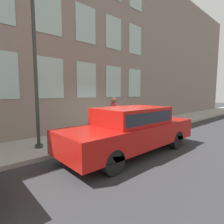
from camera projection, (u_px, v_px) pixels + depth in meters
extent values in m
plane|color=#2D2D30|center=(121.00, 141.00, 7.60)|extent=(80.00, 80.00, 0.00)
cube|color=#9E9B93|center=(102.00, 134.00, 8.54)|extent=(2.58, 60.00, 0.14)
cube|color=gray|center=(84.00, 30.00, 9.06)|extent=(0.30, 40.00, 10.65)
cube|color=#9EBCB2|center=(135.00, 83.00, 11.78)|extent=(0.03, 1.20, 1.83)
cube|color=#9EBCB2|center=(114.00, 82.00, 10.49)|extent=(0.03, 1.20, 1.83)
cube|color=#9EBCB2|center=(87.00, 80.00, 9.20)|extent=(0.03, 1.20, 1.83)
cube|color=#9EBCB2|center=(51.00, 78.00, 7.91)|extent=(0.03, 1.20, 1.83)
cube|color=#9EBCB2|center=(1.00, 75.00, 6.62)|extent=(0.03, 1.20, 1.83)
cube|color=#9EBCB2|center=(135.00, 40.00, 11.48)|extent=(0.03, 1.20, 1.83)
cube|color=#9EBCB2|center=(114.00, 33.00, 10.19)|extent=(0.03, 1.20, 1.83)
cube|color=#9EBCB2|center=(86.00, 24.00, 8.90)|extent=(0.03, 1.20, 1.83)
cube|color=#9EBCB2|center=(49.00, 12.00, 7.61)|extent=(0.03, 1.20, 1.83)
cylinder|color=#2D7260|center=(110.00, 136.00, 7.87)|extent=(0.29, 0.29, 0.04)
cylinder|color=#2D7260|center=(110.00, 129.00, 7.83)|extent=(0.21, 0.21, 0.66)
sphere|color=#2C5D50|center=(110.00, 122.00, 7.80)|extent=(0.23, 0.23, 0.23)
cylinder|color=black|center=(110.00, 120.00, 7.79)|extent=(0.08, 0.08, 0.09)
cylinder|color=#2D7260|center=(113.00, 127.00, 7.93)|extent=(0.09, 0.10, 0.09)
cylinder|color=#2D7260|center=(107.00, 128.00, 7.72)|extent=(0.09, 0.10, 0.09)
cylinder|color=#232328|center=(115.00, 124.00, 8.59)|extent=(0.12, 0.12, 0.83)
cylinder|color=#232328|center=(113.00, 124.00, 8.72)|extent=(0.12, 0.12, 0.83)
cube|color=red|center=(114.00, 109.00, 8.58)|extent=(0.23, 0.16, 0.63)
cylinder|color=red|center=(116.00, 109.00, 8.46)|extent=(0.10, 0.10, 0.59)
cylinder|color=red|center=(112.00, 109.00, 8.70)|extent=(0.10, 0.10, 0.59)
sphere|color=brown|center=(114.00, 100.00, 8.53)|extent=(0.28, 0.28, 0.28)
cylinder|color=black|center=(113.00, 162.00, 4.43)|extent=(0.24, 0.67, 0.67)
cylinder|color=black|center=(79.00, 148.00, 5.60)|extent=(0.24, 0.67, 0.67)
cylinder|color=black|center=(176.00, 140.00, 6.57)|extent=(0.24, 0.67, 0.67)
cylinder|color=black|center=(142.00, 133.00, 7.75)|extent=(0.24, 0.67, 0.67)
cube|color=#A5140F|center=(132.00, 133.00, 6.05)|extent=(1.83, 5.19, 0.70)
cube|color=#A5140F|center=(132.00, 115.00, 5.98)|extent=(1.61, 2.49, 0.56)
cube|color=#1E232D|center=(132.00, 115.00, 5.98)|extent=(1.62, 2.29, 0.36)
cylinder|color=#2D332D|center=(39.00, 146.00, 6.22)|extent=(0.26, 0.26, 0.12)
cylinder|color=#2D332D|center=(35.00, 56.00, 5.89)|extent=(0.12, 0.12, 6.34)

